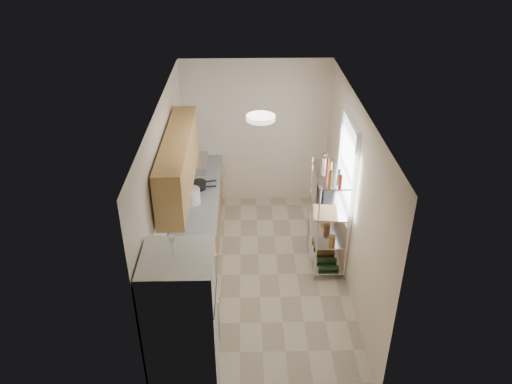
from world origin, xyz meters
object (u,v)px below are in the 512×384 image
refrigerator (183,323)px  frying_pan_large (198,187)px  espresso_machine (326,185)px  cutting_board (325,213)px  rice_cooker (191,196)px

refrigerator → frying_pan_large: size_ratio=7.39×
espresso_machine → refrigerator: bearing=-144.9°
cutting_board → espresso_machine: bearing=82.0°
refrigerator → espresso_machine: 3.11m
rice_cooker → espresso_machine: espresso_machine is taller
frying_pan_large → espresso_machine: espresso_machine is taller
rice_cooker → cutting_board: 1.98m
refrigerator → frying_pan_large: 2.85m
refrigerator → rice_cooker: refrigerator is taller
frying_pan_large → rice_cooker: bearing=-105.0°
rice_cooker → frying_pan_large: size_ratio=1.19×
refrigerator → rice_cooker: (-0.12, 2.43, 0.14)m
rice_cooker → cutting_board: (1.90, -0.54, 0.01)m
frying_pan_large → espresso_machine: 1.96m
cutting_board → espresso_machine: 0.61m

